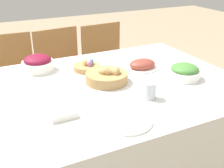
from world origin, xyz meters
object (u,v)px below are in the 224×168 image
fork (99,129)px  knife (153,115)px  chair_far_center (64,75)px  dinner_plate (127,121)px  ham_platter (142,65)px  beet_salad_bowl (38,63)px  drinking_cup (150,91)px  bread_basket (107,76)px  butter_dish (63,115)px  egg_basket (88,66)px  spoon (158,113)px  chair_far_right (108,67)px  green_salad_bowl (184,72)px  chair_far_left (13,84)px

fork → knife: bearing=-4.3°
chair_far_center → dinner_plate: (-0.09, -1.35, 0.29)m
ham_platter → beet_salad_bowl: bearing=156.8°
chair_far_center → drinking_cup: (0.14, -1.19, 0.33)m
bread_basket → butter_dish: bearing=-142.2°
egg_basket → spoon: size_ratio=0.98×
dinner_plate → chair_far_right: bearing=68.5°
drinking_cup → egg_basket: bearing=105.2°
bread_basket → ham_platter: (0.32, 0.10, -0.02)m
egg_basket → knife: bearing=-84.7°
chair_far_right → fork: 1.54m
dinner_plate → fork: dinner_plate is taller
ham_platter → bread_basket: bearing=-162.0°
chair_far_right → chair_far_center: 0.45m
chair_far_center → butter_dish: bearing=-113.0°
chair_far_center → green_salad_bowl: bearing=-71.8°
chair_far_left → beet_salad_bowl: chair_far_left is taller
egg_basket → dinner_plate: 0.71m
egg_basket → chair_far_center: bearing=89.2°
chair_far_right → egg_basket: (-0.45, -0.65, 0.31)m
chair_far_center → fork: chair_far_center is taller
bread_basket → beet_salad_bowl: bearing=131.5°
butter_dish → green_salad_bowl: bearing=8.6°
chair_far_center → spoon: bearing=-93.0°
chair_far_right → chair_far_left: 0.90m
chair_far_left → egg_basket: 0.84m
butter_dish → chair_far_left: bearing=95.1°
spoon → knife: bearing=-175.7°
chair_far_right → egg_basket: 0.85m
knife → drinking_cup: (0.08, 0.16, 0.04)m
beet_salad_bowl → fork: bearing=-84.5°
green_salad_bowl → knife: (-0.43, -0.30, -0.04)m
chair_far_right → chair_far_center: size_ratio=1.00×
knife → spoon: same height
fork → drinking_cup: bearing=18.9°
chair_far_center → knife: bearing=-94.3°
chair_far_center → fork: bearing=-106.5°
drinking_cup → butter_dish: 0.49m
chair_far_left → ham_platter: bearing=-43.3°
chair_far_right → bread_basket: chair_far_right is taller
butter_dish → spoon: bearing=-21.7°
chair_far_right → spoon: 1.43m
ham_platter → beet_salad_bowl: 0.71m
chair_far_center → fork: size_ratio=4.81×
spoon → butter_dish: 0.47m
fork → ham_platter: bearing=40.1°
bread_basket → fork: (-0.26, -0.46, -0.04)m
egg_basket → spoon: egg_basket is taller
green_salad_bowl → knife: green_salad_bowl is taller
egg_basket → beet_salad_bowl: (-0.31, 0.14, 0.03)m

